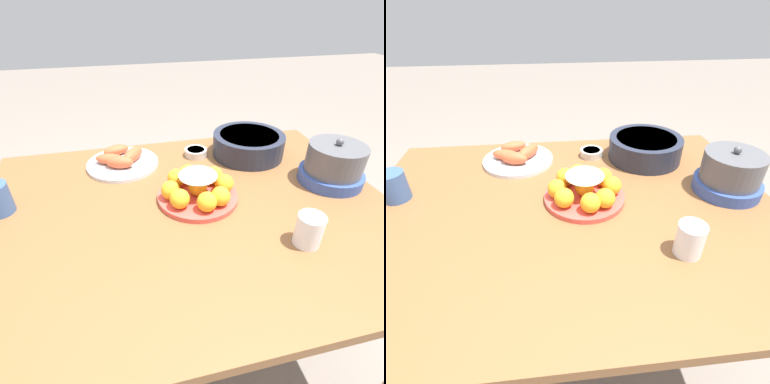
% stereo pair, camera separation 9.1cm
% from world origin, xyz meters
% --- Properties ---
extents(ground_plane, '(12.00, 12.00, 0.00)m').
position_xyz_m(ground_plane, '(0.00, 0.00, 0.00)').
color(ground_plane, slate).
extents(dining_table, '(1.27, 0.95, 0.73)m').
position_xyz_m(dining_table, '(0.00, 0.00, 0.64)').
color(dining_table, brown).
rests_on(dining_table, ground_plane).
extents(cake_plate, '(0.25, 0.25, 0.10)m').
position_xyz_m(cake_plate, '(0.04, 0.04, 0.77)').
color(cake_plate, '#E04C42').
rests_on(cake_plate, dining_table).
extents(serving_bowl, '(0.28, 0.28, 0.09)m').
position_xyz_m(serving_bowl, '(0.31, 0.29, 0.78)').
color(serving_bowl, '#232838').
rests_on(serving_bowl, dining_table).
extents(sauce_bowl, '(0.09, 0.09, 0.03)m').
position_xyz_m(sauce_bowl, '(0.11, 0.32, 0.75)').
color(sauce_bowl, beige).
rests_on(sauce_bowl, dining_table).
extents(seafood_platter, '(0.26, 0.26, 0.06)m').
position_xyz_m(seafood_platter, '(-0.18, 0.31, 0.75)').
color(seafood_platter, silver).
rests_on(seafood_platter, dining_table).
extents(cup_near, '(0.07, 0.07, 0.09)m').
position_xyz_m(cup_near, '(0.27, -0.22, 0.77)').
color(cup_near, white).
rests_on(cup_near, dining_table).
extents(warming_pot, '(0.21, 0.21, 0.16)m').
position_xyz_m(warming_pot, '(0.51, 0.03, 0.79)').
color(warming_pot, '#334C99').
rests_on(warming_pot, dining_table).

